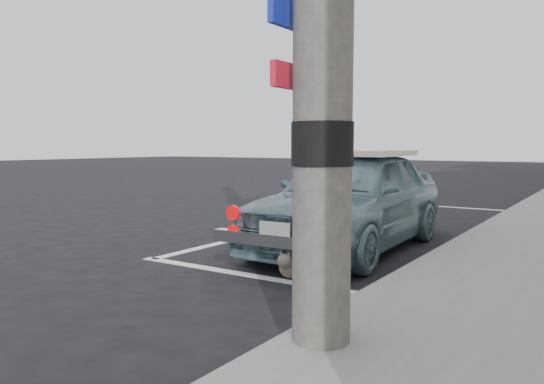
{
  "coord_description": "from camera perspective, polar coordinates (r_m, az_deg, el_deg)",
  "views": [
    {
      "loc": [
        3.48,
        -4.68,
        1.29
      ],
      "look_at": [
        0.11,
        0.42,
        0.75
      ],
      "focal_mm": 35.0,
      "sensor_mm": 36.0,
      "label": 1
    }
  ],
  "objects": [
    {
      "name": "pline_side",
      "position": [
        8.94,
        3.76,
        -3.23
      ],
      "size": [
        0.12,
        7.0,
        0.01
      ],
      "primitive_type": "cube",
      "color": "silver",
      "rests_on": "ground"
    },
    {
      "name": "ground",
      "position": [
        5.98,
        -3.09,
        -7.43
      ],
      "size": [
        80.0,
        80.0,
        0.0
      ],
      "primitive_type": "plane",
      "color": "black",
      "rests_on": "ground"
    },
    {
      "name": "pline_rear",
      "position": [
        5.3,
        -1.96,
        -9.02
      ],
      "size": [
        3.0,
        0.12,
        0.01
      ],
      "primitive_type": "cube",
      "color": "silver",
      "rests_on": "ground"
    },
    {
      "name": "cat",
      "position": [
        5.2,
        2.25,
        -7.79
      ],
      "size": [
        0.26,
        0.56,
        0.3
      ],
      "rotation": [
        0.0,
        0.0,
        0.04
      ],
      "color": "brown",
      "rests_on": "ground"
    },
    {
      "name": "retro_coupe",
      "position": [
        6.65,
        8.47,
        -0.64
      ],
      "size": [
        1.63,
        3.76,
        1.26
      ],
      "rotation": [
        0.0,
        0.0,
        0.04
      ],
      "color": "slate",
      "rests_on": "ground"
    },
    {
      "name": "pline_front",
      "position": [
        11.65,
        18.45,
        -1.54
      ],
      "size": [
        3.0,
        0.12,
        0.01
      ],
      "primitive_type": "cube",
      "color": "silver",
      "rests_on": "ground"
    }
  ]
}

